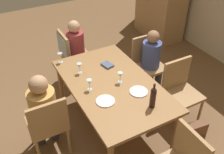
# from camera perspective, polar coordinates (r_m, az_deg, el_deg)

# --- Properties ---
(ground_plane) EXTENTS (10.00, 10.00, 0.00)m
(ground_plane) POSITION_cam_1_polar(r_m,az_deg,el_deg) (3.77, -0.00, -10.23)
(ground_plane) COLOR brown
(dining_table) EXTENTS (1.74, 1.04, 0.73)m
(dining_table) POSITION_cam_1_polar(r_m,az_deg,el_deg) (3.33, -0.00, -2.47)
(dining_table) COLOR olive
(dining_table) RESTS_ON ground_plane
(chair_near) EXTENTS (0.44, 0.44, 0.92)m
(chair_near) POSITION_cam_1_polar(r_m,az_deg,el_deg) (3.13, -14.06, -9.96)
(chair_near) COLOR #A87F51
(chair_near) RESTS_ON ground_plane
(chair_left_end) EXTENTS (0.44, 0.46, 0.92)m
(chair_left_end) POSITION_cam_1_polar(r_m,az_deg,el_deg) (4.27, -9.56, 5.70)
(chair_left_end) COLOR #A87F51
(chair_left_end) RESTS_ON ground_plane
(chair_far_left) EXTENTS (0.44, 0.44, 0.92)m
(chair_far_left) POSITION_cam_1_polar(r_m,az_deg,el_deg) (4.13, 7.83, 3.67)
(chair_far_left) COLOR #A87F51
(chair_far_left) RESTS_ON ground_plane
(chair_far_right) EXTENTS (0.44, 0.44, 0.92)m
(chair_far_right) POSITION_cam_1_polar(r_m,az_deg,el_deg) (3.65, 14.85, -2.24)
(chair_far_right) COLOR #A87F51
(chair_far_right) RESTS_ON ground_plane
(person_woman_host) EXTENTS (0.36, 0.31, 1.15)m
(person_woman_host) POSITION_cam_1_polar(r_m,az_deg,el_deg) (3.12, -15.02, -6.94)
(person_woman_host) COLOR #33333D
(person_woman_host) RESTS_ON ground_plane
(person_man_bearded) EXTENTS (0.29, 0.33, 1.10)m
(person_man_bearded) POSITION_cam_1_polar(r_m,az_deg,el_deg) (4.29, -7.75, 6.72)
(person_man_bearded) COLOR #33333D
(person_man_bearded) RESTS_ON ground_plane
(person_man_guest) EXTENTS (0.33, 0.29, 1.09)m
(person_man_guest) POSITION_cam_1_polar(r_m,az_deg,el_deg) (4.00, 8.87, 4.11)
(person_man_guest) COLOR #33333D
(person_man_guest) RESTS_ON ground_plane
(wine_bottle_tall_green) EXTENTS (0.07, 0.07, 0.32)m
(wine_bottle_tall_green) POSITION_cam_1_polar(r_m,az_deg,el_deg) (2.89, 9.11, -4.38)
(wine_bottle_tall_green) COLOR black
(wine_bottle_tall_green) RESTS_ON dining_table
(wine_glass_near_left) EXTENTS (0.07, 0.07, 0.15)m
(wine_glass_near_left) POSITION_cam_1_polar(r_m,az_deg,el_deg) (3.13, -5.05, -1.24)
(wine_glass_near_left) COLOR silver
(wine_glass_near_left) RESTS_ON dining_table
(wine_glass_centre) EXTENTS (0.07, 0.07, 0.15)m
(wine_glass_centre) POSITION_cam_1_polar(r_m,az_deg,el_deg) (3.24, 1.84, 0.37)
(wine_glass_centre) COLOR silver
(wine_glass_centre) RESTS_ON dining_table
(wine_glass_near_right) EXTENTS (0.07, 0.07, 0.15)m
(wine_glass_near_right) POSITION_cam_1_polar(r_m,az_deg,el_deg) (3.70, -11.44, 4.64)
(wine_glass_near_right) COLOR silver
(wine_glass_near_right) RESTS_ON dining_table
(wine_glass_far) EXTENTS (0.07, 0.07, 0.15)m
(wine_glass_far) POSITION_cam_1_polar(r_m,az_deg,el_deg) (3.43, -7.24, 2.40)
(wine_glass_far) COLOR silver
(wine_glass_far) RESTS_ON dining_table
(dinner_plate_host) EXTENTS (0.22, 0.22, 0.01)m
(dinner_plate_host) POSITION_cam_1_polar(r_m,az_deg,el_deg) (3.01, -1.49, -5.36)
(dinner_plate_host) COLOR white
(dinner_plate_host) RESTS_ON dining_table
(dinner_plate_guest_left) EXTENTS (0.23, 0.23, 0.01)m
(dinner_plate_guest_left) POSITION_cam_1_polar(r_m,az_deg,el_deg) (3.16, 5.94, -3.23)
(dinner_plate_guest_left) COLOR white
(dinner_plate_guest_left) RESTS_ON dining_table
(folded_napkin) EXTENTS (0.18, 0.15, 0.03)m
(folded_napkin) POSITION_cam_1_polar(r_m,az_deg,el_deg) (3.60, -1.03, 2.71)
(folded_napkin) COLOR #4C5B75
(folded_napkin) RESTS_ON dining_table
(handbag) EXTENTS (0.15, 0.29, 0.22)m
(handbag) POSITION_cam_1_polar(r_m,az_deg,el_deg) (3.72, 18.26, -11.03)
(handbag) COLOR brown
(handbag) RESTS_ON ground_plane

